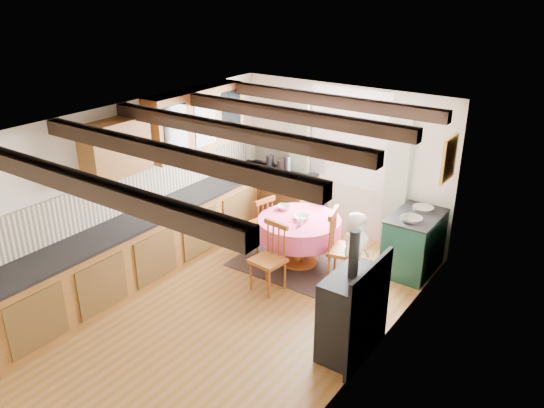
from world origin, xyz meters
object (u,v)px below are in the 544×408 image
Objects in this scene: chair_left at (258,223)px; cup at (300,223)px; chair_right at (345,248)px; chair_near at (268,258)px; child_right at (355,249)px; dining_table at (299,241)px; cast_iron_stove at (351,294)px; child_far at (321,213)px; aga_range at (414,242)px.

cup is (0.87, -0.20, 0.31)m from chair_left.
chair_right is 11.23× the size of cup.
child_right is (0.86, 0.81, 0.05)m from chair_near.
dining_table is 0.80m from chair_right.
chair_right reaches higher than chair_left.
cast_iron_stove is (1.50, -0.56, 0.28)m from chair_near.
chair_left is at bearing 54.78° from child_far.
cast_iron_stove is at bearing -165.42° from chair_right.
chair_near is at bearing 120.52° from chair_right.
dining_table is 0.91m from child_right.
cup is at bearing 139.31° from cast_iron_stove.
child_far is (-1.59, 2.11, -0.22)m from cast_iron_stove.
chair_near is at bearing 159.49° from cast_iron_stove.
dining_table is 1.11× the size of child_far.
chair_near reaches higher than cup.
chair_near is at bearing 55.64° from chair_left.
chair_right is at bearing -127.34° from aga_range.
chair_near is (0.04, -0.84, 0.11)m from dining_table.
child_far is at bearing 148.39° from chair_left.
child_far reaches higher than dining_table.
cup is at bearing -55.33° from dining_table.
cast_iron_stove is (0.75, -1.32, 0.23)m from chair_right.
chair_near is 1.18m from child_right.
cast_iron_stove is 2.65m from child_far.
child_far reaches higher than chair_left.
cup is (-0.77, -0.15, 0.24)m from child_right.
cup reaches higher than dining_table.
chair_left is at bearing 148.10° from cast_iron_stove.
child_right reaches higher than chair_near.
child_far is (-0.09, 1.55, 0.06)m from chair_near.
chair_near is 1.06× the size of chair_left.
chair_left is at bearing -161.00° from aga_range.
cast_iron_stove reaches higher than chair_right.
child_far reaches higher than cup.
cast_iron_stove reaches higher than child_right.
chair_right is at bearing -5.51° from dining_table.
chair_right is at bearing 118.87° from child_right.
chair_near is 1.55m from child_far.
dining_table is 0.46m from cup.
dining_table is 0.84m from chair_near.
aga_range is 0.63× the size of cast_iron_stove.
aga_range reaches higher than dining_table.
chair_right reaches higher than aga_range.
cast_iron_stove is at bearing 136.71° from child_far.
child_far is at bearing -177.82° from aga_range.
aga_range is 0.96m from child_right.
child_far is at bearing 101.27° from cup.
chair_left reaches higher than aga_range.
chair_near reaches higher than aga_range.
chair_right is (0.78, -0.08, 0.17)m from dining_table.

